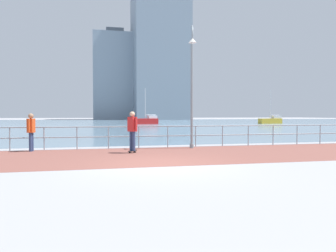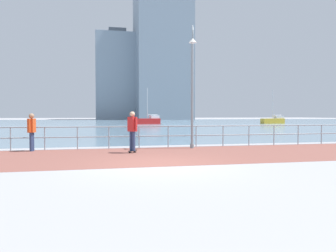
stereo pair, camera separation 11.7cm
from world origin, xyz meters
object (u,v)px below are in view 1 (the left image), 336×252
skateboarder (132,128)px  sailboat_teal (271,120)px  bystander (31,129)px  lamppost (192,80)px  sailboat_ivory (146,121)px

skateboarder → sailboat_teal: (28.93, 38.42, -0.46)m
bystander → sailboat_teal: size_ratio=0.28×
lamppost → sailboat_ivory: 39.61m
sailboat_ivory → sailboat_teal: bearing=-5.2°
skateboarder → sailboat_teal: bearing=53.0°
skateboarder → sailboat_ivory: size_ratio=0.28×
skateboarder → sailboat_teal: 48.10m
lamppost → bystander: 7.39m
skateboarder → bystander: skateboarder is taller
lamppost → sailboat_teal: size_ratio=0.97×
bystander → sailboat_ivory: 40.45m
sailboat_ivory → sailboat_teal: sailboat_ivory is taller
skateboarder → lamppost: bearing=21.3°
bystander → lamppost: bearing=-3.3°
lamppost → sailboat_teal: bearing=55.1°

